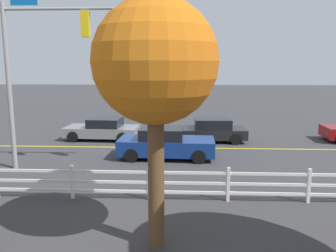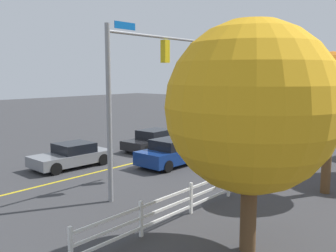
% 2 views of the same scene
% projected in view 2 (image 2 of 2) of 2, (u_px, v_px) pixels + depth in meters
% --- Properties ---
extents(ground_plane, '(120.00, 120.00, 0.00)m').
position_uv_depth(ground_plane, '(140.00, 161.00, 22.08)').
color(ground_plane, '#38383A').
extents(lane_center_stripe, '(28.00, 0.16, 0.01)m').
position_uv_depth(lane_center_stripe, '(182.00, 151.00, 25.10)').
color(lane_center_stripe, gold).
rests_on(lane_center_stripe, ground_plane).
extents(signal_assembly, '(6.86, 0.37, 7.07)m').
position_uv_depth(signal_assembly, '(147.00, 76.00, 16.06)').
color(signal_assembly, gray).
rests_on(signal_assembly, ground_plane).
extents(car_0, '(4.40, 1.95, 1.50)m').
position_uv_depth(car_0, '(267.00, 129.00, 30.45)').
color(car_0, silver).
rests_on(car_0, ground_plane).
extents(car_1, '(4.34, 2.03, 1.36)m').
position_uv_depth(car_1, '(153.00, 140.00, 25.42)').
color(car_1, black).
rests_on(car_1, ground_plane).
extents(car_2, '(4.63, 2.14, 1.48)m').
position_uv_depth(car_2, '(174.00, 152.00, 21.18)').
color(car_2, navy).
rests_on(car_2, ground_plane).
extents(car_3, '(4.42, 2.23, 1.31)m').
position_uv_depth(car_3, '(72.00, 156.00, 20.70)').
color(car_3, slate).
rests_on(car_3, ground_plane).
extents(car_4, '(3.96, 2.14, 1.33)m').
position_uv_depth(car_4, '(219.00, 126.00, 32.27)').
color(car_4, maroon).
rests_on(car_4, ground_plane).
extents(white_rail_fence, '(26.10, 0.10, 1.15)m').
position_uv_depth(white_rail_fence, '(281.00, 161.00, 19.60)').
color(white_rail_fence, white).
rests_on(white_rail_fence, ground_plane).
extents(tree_1, '(2.90, 2.90, 5.97)m').
position_uv_depth(tree_1, '(331.00, 88.00, 15.60)').
color(tree_1, brown).
rests_on(tree_1, ground_plane).
extents(tree_2, '(4.79, 4.79, 6.54)m').
position_uv_depth(tree_2, '(251.00, 107.00, 10.34)').
color(tree_2, brown).
rests_on(tree_2, ground_plane).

